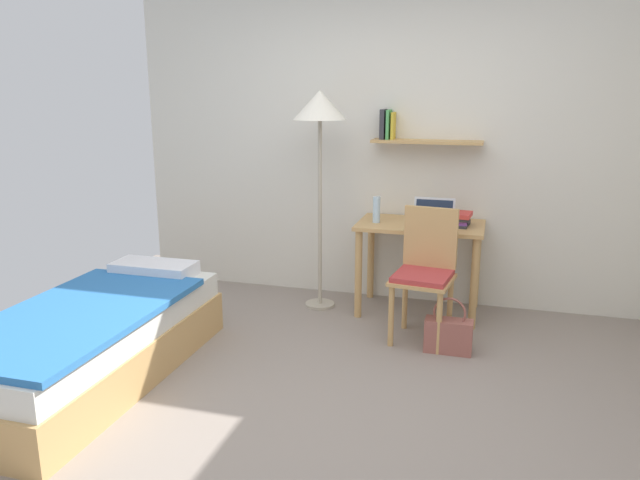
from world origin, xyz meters
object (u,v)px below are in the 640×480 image
(water_bottle, at_px, (377,210))
(laptop, at_px, (433,218))
(handbag, at_px, (448,334))
(desk, at_px, (420,241))
(standing_lamp, at_px, (320,117))
(desk_chair, at_px, (425,269))
(book_stack, at_px, (459,219))
(bed, at_px, (92,342))

(water_bottle, bearing_deg, laptop, 6.97)
(laptop, xyz_separation_m, handbag, (0.20, -0.71, -0.65))
(desk, height_order, standing_lamp, standing_lamp)
(desk_chair, bearing_deg, standing_lamp, 154.87)
(water_bottle, xyz_separation_m, book_stack, (0.63, 0.06, -0.05))
(desk_chair, bearing_deg, book_stack, 69.77)
(desk_chair, relative_size, water_bottle, 4.58)
(standing_lamp, distance_m, book_stack, 1.32)
(desk, xyz_separation_m, laptop, (0.10, -0.00, 0.19))
(book_stack, bearing_deg, water_bottle, -174.49)
(desk, relative_size, handbag, 2.47)
(desk, distance_m, handbag, 0.90)
(bed, height_order, handbag, bed)
(book_stack, bearing_deg, standing_lamp, -175.20)
(desk, relative_size, laptop, 3.03)
(book_stack, bearing_deg, handbag, -89.14)
(laptop, height_order, water_bottle, water_bottle)
(standing_lamp, xyz_separation_m, water_bottle, (0.45, 0.03, -0.71))
(bed, height_order, desk_chair, desk_chair)
(standing_lamp, bearing_deg, desk_chair, -25.13)
(bed, bearing_deg, book_stack, 39.69)
(bed, bearing_deg, laptop, 42.34)
(standing_lamp, bearing_deg, bed, -121.27)
(desk_chair, bearing_deg, desk, 101.25)
(desk_chair, height_order, book_stack, desk_chair)
(desk, height_order, laptop, laptop)
(desk, relative_size, desk_chair, 1.04)
(bed, relative_size, book_stack, 7.98)
(standing_lamp, height_order, book_stack, standing_lamp)
(handbag, bearing_deg, bed, -154.37)
(desk, distance_m, desk_chair, 0.52)
(laptop, relative_size, book_stack, 1.32)
(bed, xyz_separation_m, handbag, (2.08, 1.00, -0.11))
(desk, xyz_separation_m, water_bottle, (-0.34, -0.06, 0.24))
(desk_chair, relative_size, book_stack, 3.85)
(bed, height_order, laptop, laptop)
(bed, distance_m, water_bottle, 2.27)
(desk, bearing_deg, laptop, -2.95)
(laptop, bearing_deg, book_stack, 2.19)
(desk, distance_m, standing_lamp, 1.24)
(water_bottle, height_order, book_stack, water_bottle)
(standing_lamp, bearing_deg, laptop, 5.36)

